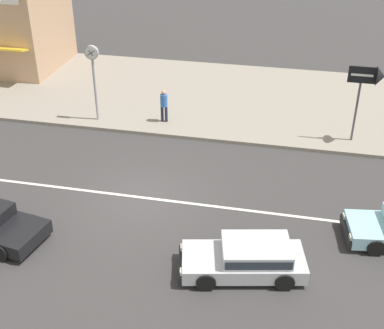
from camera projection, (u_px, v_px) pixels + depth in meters
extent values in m
plane|color=#383535|center=(142.00, 197.00, 20.43)|extent=(160.00, 160.00, 0.00)
cube|color=silver|center=(142.00, 197.00, 20.43)|extent=(50.40, 0.14, 0.01)
cube|color=gray|center=(196.00, 95.00, 28.87)|extent=(68.00, 10.00, 0.15)
cube|color=black|center=(346.00, 231.00, 18.11)|extent=(0.36, 1.64, 0.28)
cube|color=white|center=(351.00, 237.00, 17.50)|extent=(0.11, 0.25, 0.14)
cube|color=white|center=(344.00, 216.00, 18.51)|extent=(0.11, 0.25, 0.14)
cylinder|color=black|center=(376.00, 247.00, 17.38)|extent=(0.63, 0.30, 0.60)
cylinder|color=black|center=(366.00, 219.00, 18.75)|extent=(0.63, 0.30, 0.60)
cube|color=#B7BABF|center=(243.00, 262.00, 16.61)|extent=(4.06, 2.41, 0.48)
cube|color=#B7BABF|center=(256.00, 250.00, 16.37)|extent=(2.35, 1.88, 0.46)
cube|color=#28333D|center=(256.00, 250.00, 16.37)|extent=(2.28, 1.89, 0.29)
cube|color=black|center=(181.00, 264.00, 16.65)|extent=(0.46, 1.59, 0.28)
cube|color=white|center=(181.00, 272.00, 16.06)|extent=(0.13, 0.25, 0.14)
cube|color=white|center=(182.00, 248.00, 17.04)|extent=(0.13, 0.25, 0.14)
cylinder|color=black|center=(206.00, 282.00, 15.99)|extent=(0.63, 0.34, 0.60)
cylinder|color=black|center=(205.00, 249.00, 17.32)|extent=(0.63, 0.34, 0.60)
cylinder|color=black|center=(284.00, 282.00, 15.99)|extent=(0.63, 0.34, 0.60)
cylinder|color=black|center=(277.00, 248.00, 17.33)|extent=(0.63, 0.34, 0.60)
cylinder|color=black|center=(1.00, 252.00, 17.18)|extent=(0.63, 0.32, 0.60)
cylinder|color=black|center=(33.00, 223.00, 18.50)|extent=(0.63, 0.32, 0.60)
cylinder|color=#9E9EA3|center=(95.00, 90.00, 25.32)|extent=(0.12, 0.12, 3.05)
cylinder|color=#9E9EA3|center=(92.00, 52.00, 24.39)|extent=(0.65, 0.18, 0.65)
cylinder|color=white|center=(91.00, 53.00, 24.31)|extent=(0.57, 0.02, 0.57)
cylinder|color=white|center=(92.00, 52.00, 24.47)|extent=(0.57, 0.02, 0.57)
cube|color=black|center=(91.00, 53.00, 24.30)|extent=(0.21, 0.01, 0.24)
cube|color=black|center=(91.00, 53.00, 24.29)|extent=(0.41, 0.01, 0.26)
cylinder|color=#4C4C51|center=(356.00, 112.00, 23.52)|extent=(0.10, 0.10, 2.76)
cube|color=black|center=(362.00, 75.00, 22.61)|extent=(1.15, 0.06, 0.73)
cone|color=black|center=(381.00, 76.00, 22.47)|extent=(0.36, 0.80, 0.80)
cube|color=white|center=(362.00, 75.00, 22.58)|extent=(0.92, 0.01, 0.10)
cylinder|color=#232838|center=(162.00, 114.00, 25.71)|extent=(0.14, 0.14, 0.79)
cylinder|color=#232838|center=(166.00, 114.00, 25.67)|extent=(0.14, 0.14, 0.79)
cylinder|color=#336BB7|center=(164.00, 100.00, 25.34)|extent=(0.34, 0.34, 0.59)
sphere|color=tan|center=(164.00, 93.00, 25.13)|extent=(0.21, 0.21, 0.21)
cube|color=tan|center=(6.00, 24.00, 31.66)|extent=(6.27, 5.45, 4.90)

